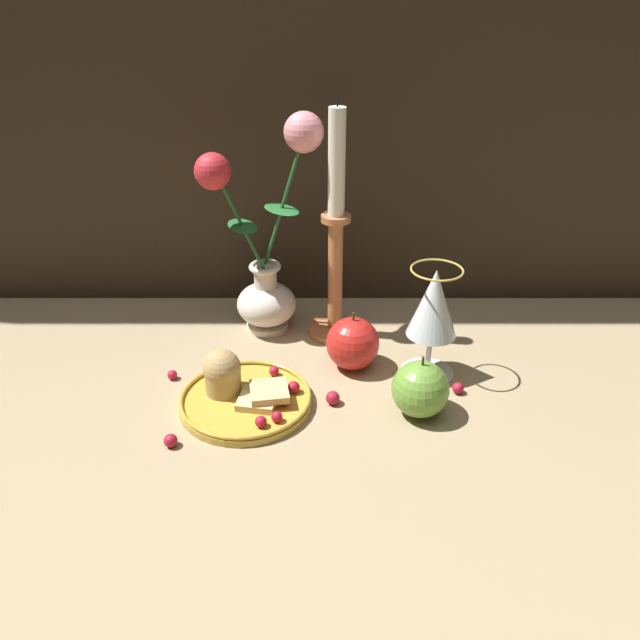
% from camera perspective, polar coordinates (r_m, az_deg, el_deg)
% --- Properties ---
extents(ground_plane, '(2.40, 2.40, 0.00)m').
position_cam_1_polar(ground_plane, '(0.90, -0.98, -5.83)').
color(ground_plane, '#9E8966').
rests_on(ground_plane, ground).
extents(vase, '(0.19, 0.10, 0.34)m').
position_cam_1_polar(vase, '(0.98, -4.87, 5.81)').
color(vase, silver).
rests_on(vase, ground_plane).
extents(plate_with_pastries, '(0.18, 0.18, 0.07)m').
position_cam_1_polar(plate_with_pastries, '(0.85, -7.14, -6.53)').
color(plate_with_pastries, gold).
rests_on(plate_with_pastries, ground_plane).
extents(wine_glass, '(0.08, 0.08, 0.17)m').
position_cam_1_polar(wine_glass, '(0.88, 10.42, 1.11)').
color(wine_glass, silver).
rests_on(wine_glass, ground_plane).
extents(candlestick, '(0.09, 0.09, 0.36)m').
position_cam_1_polar(candlestick, '(0.96, 1.54, 6.22)').
color(candlestick, '#B77042').
rests_on(candlestick, ground_plane).
extents(apple_beside_vase, '(0.08, 0.08, 0.09)m').
position_cam_1_polar(apple_beside_vase, '(0.83, 9.25, -6.26)').
color(apple_beside_vase, '#669938').
rests_on(apple_beside_vase, ground_plane).
extents(apple_near_glass, '(0.08, 0.08, 0.09)m').
position_cam_1_polar(apple_near_glass, '(0.91, 3.11, -2.15)').
color(apple_near_glass, red).
rests_on(apple_near_glass, ground_plane).
extents(berry_near_plate, '(0.01, 0.01, 0.01)m').
position_cam_1_polar(berry_near_plate, '(0.93, -13.25, -4.88)').
color(berry_near_plate, '#AD192D').
rests_on(berry_near_plate, ground_plane).
extents(berry_front_center, '(0.02, 0.02, 0.02)m').
position_cam_1_polar(berry_front_center, '(0.89, 12.60, -6.12)').
color(berry_front_center, '#AD192D').
rests_on(berry_front_center, ground_plane).
extents(berry_by_glass_stem, '(0.02, 0.02, 0.02)m').
position_cam_1_polar(berry_by_glass_stem, '(0.85, 1.28, -7.14)').
color(berry_by_glass_stem, '#AD192D').
rests_on(berry_by_glass_stem, ground_plane).
extents(berry_under_candlestick, '(0.02, 0.02, 0.02)m').
position_cam_1_polar(berry_under_candlestick, '(0.80, -13.40, -10.66)').
color(berry_under_candlestick, '#AD192D').
rests_on(berry_under_candlestick, ground_plane).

